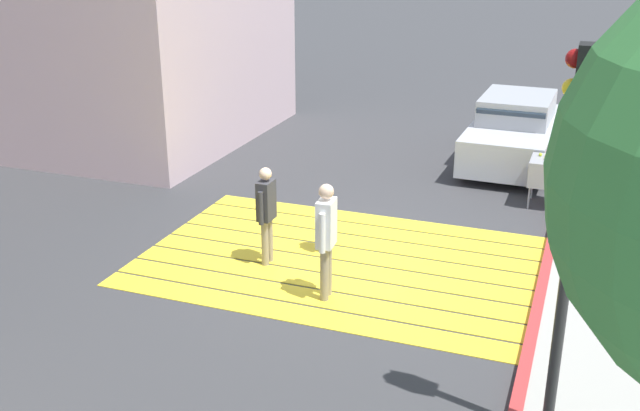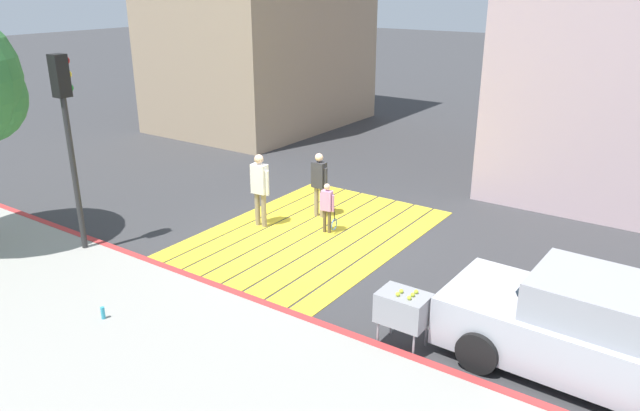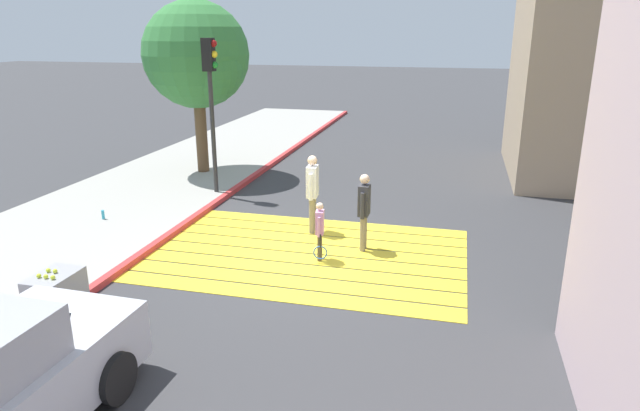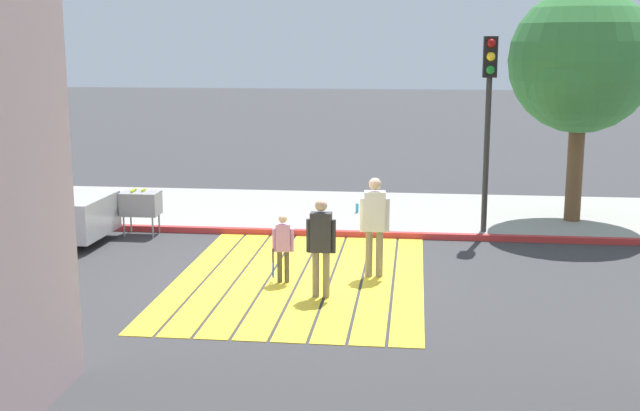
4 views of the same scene
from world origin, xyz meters
name	(u,v)px [view 3 (image 3 of 4)]	position (x,y,z in m)	size (l,w,h in m)	color
ground_plane	(308,254)	(0.00, 0.00, 0.00)	(120.00, 120.00, 0.00)	#38383A
crosswalk_stripes	(308,254)	(0.00, 0.00, 0.01)	(6.40, 4.35, 0.01)	yellow
sidewalk_west	(74,229)	(-5.60, 0.00, 0.06)	(4.80, 40.00, 0.12)	#9E9B93
curb_painted	(166,237)	(-3.25, 0.00, 0.07)	(0.16, 40.00, 0.13)	#BC3333
traffic_light_corner	(211,85)	(-3.58, 3.48, 3.04)	(0.39, 0.28, 4.24)	#2D2D2D
street_tree	(199,58)	(-4.87, 5.52, 3.63)	(3.20, 3.20, 5.32)	brown
tennis_ball_cart	(56,290)	(-2.90, -3.89, 0.70)	(0.56, 0.80, 1.02)	#99999E
water_bottle	(103,215)	(-5.24, 0.63, 0.23)	(0.07, 0.07, 0.22)	#33A5BF
pedestrian_adult_lead	(312,188)	(-0.24, 1.30, 1.04)	(0.26, 0.52, 1.79)	gray
pedestrian_adult_trailing	(364,207)	(1.07, 0.50, 0.96)	(0.22, 0.48, 1.65)	gray
pedestrian_child_with_racket	(320,229)	(0.32, -0.26, 0.68)	(0.29, 0.39, 1.22)	brown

